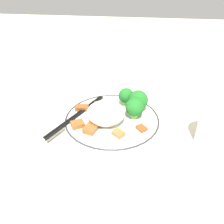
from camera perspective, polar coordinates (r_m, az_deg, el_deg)
ground_plane at (r=0.59m, az=0.00°, el=-2.75°), size 3.00×3.00×0.00m
plate at (r=0.59m, az=0.00°, el=-2.05°), size 0.25×0.25×0.02m
rice_mound at (r=0.56m, az=-1.61°, el=-0.23°), size 0.10×0.09×0.05m
broccoli_back_left at (r=0.57m, az=5.95°, el=1.19°), size 0.05×0.05×0.06m
broccoli_back_center at (r=0.61m, az=6.84°, el=3.07°), size 0.05×0.05×0.06m
broccoli_back_right at (r=0.63m, az=3.71°, el=4.17°), size 0.04×0.04×0.05m
meat_near_front at (r=0.54m, az=-5.66°, el=-4.44°), size 0.04×0.04×0.01m
meat_near_left at (r=0.56m, az=-8.98°, el=-3.18°), size 0.04×0.04×0.01m
meat_near_right at (r=0.59m, az=-2.48°, el=-0.45°), size 0.03×0.04×0.01m
meat_near_back at (r=0.62m, az=-7.83°, el=1.11°), size 0.04×0.03×0.01m
meat_on_rice_edge at (r=0.55m, az=7.72°, el=-4.23°), size 0.03×0.03×0.01m
meat_mid_left at (r=0.53m, az=1.71°, el=-5.59°), size 0.04×0.03×0.01m
meat_mid_right at (r=0.63m, az=-3.70°, el=1.53°), size 0.03×0.03×0.01m
chopsticks at (r=0.60m, az=-9.20°, el=-0.85°), size 0.11×0.22×0.01m
drinking_glass at (r=0.55m, az=25.42°, el=-3.64°), size 0.08×0.08×0.09m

